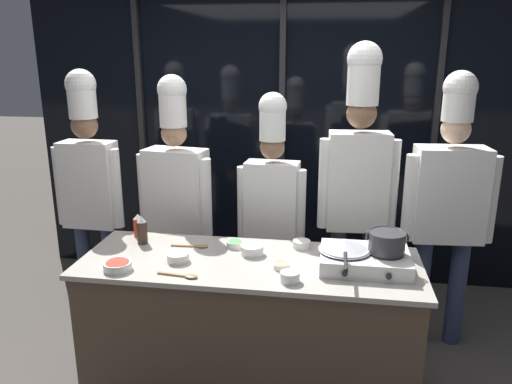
{
  "coord_description": "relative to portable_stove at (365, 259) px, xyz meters",
  "views": [
    {
      "loc": [
        0.46,
        -2.66,
        2.09
      ],
      "look_at": [
        0.0,
        0.25,
        1.24
      ],
      "focal_mm": 35.0,
      "sensor_mm": 36.0,
      "label": 1
    }
  ],
  "objects": [
    {
      "name": "prep_bowl_mushrooms",
      "position": [
        -0.46,
        -0.09,
        -0.03
      ],
      "size": [
        0.1,
        0.1,
        0.03
      ],
      "color": "white",
      "rests_on": "demo_counter"
    },
    {
      "name": "serving_spoon_slotted",
      "position": [
        -1.02,
        0.14,
        -0.04
      ],
      "size": [
        0.24,
        0.05,
        0.02
      ],
      "color": "olive",
      "rests_on": "demo_counter"
    },
    {
      "name": "demo_counter",
      "position": [
        -0.66,
        -0.01,
        -0.49
      ],
      "size": [
        2.0,
        0.72,
        0.89
      ],
      "color": "#4C3D2D",
      "rests_on": "ground_plane"
    },
    {
      "name": "prep_bowl_chili_flakes",
      "position": [
        -1.37,
        -0.25,
        -0.02
      ],
      "size": [
        0.16,
        0.16,
        0.05
      ],
      "color": "white",
      "rests_on": "demo_counter"
    },
    {
      "name": "prep_bowl_noodles",
      "position": [
        -0.4,
        -0.25,
        -0.02
      ],
      "size": [
        0.11,
        0.11,
        0.06
      ],
      "color": "white",
      "rests_on": "demo_counter"
    },
    {
      "name": "chef_sous",
      "position": [
        -1.34,
        0.74,
        0.14
      ],
      "size": [
        0.58,
        0.3,
        1.92
      ],
      "rotation": [
        0.0,
        0.0,
        2.97
      ],
      "color": "#2D3856",
      "rests_on": "ground_plane"
    },
    {
      "name": "chef_pastry",
      "position": [
        -0.02,
        0.76,
        0.32
      ],
      "size": [
        0.55,
        0.24,
        2.14
      ],
      "rotation": [
        0.0,
        0.0,
        3.21
      ],
      "color": "#4C4C51",
      "rests_on": "ground_plane"
    },
    {
      "name": "squeeze_bottle_chili",
      "position": [
        -1.46,
        0.28,
        0.02
      ],
      "size": [
        0.06,
        0.06,
        0.15
      ],
      "color": "red",
      "rests_on": "demo_counter"
    },
    {
      "name": "serving_spoon_solid",
      "position": [
        -0.97,
        -0.28,
        -0.04
      ],
      "size": [
        0.24,
        0.06,
        0.02
      ],
      "color": "olive",
      "rests_on": "demo_counter"
    },
    {
      "name": "prep_bowl_rice",
      "position": [
        -0.67,
        0.08,
        -0.01
      ],
      "size": [
        0.14,
        0.14,
        0.06
      ],
      "color": "white",
      "rests_on": "demo_counter"
    },
    {
      "name": "chef_apprentice",
      "position": [
        0.59,
        0.76,
        0.18
      ],
      "size": [
        0.62,
        0.28,
        1.96
      ],
      "rotation": [
        0.0,
        0.0,
        3.22
      ],
      "color": "#2D3856",
      "rests_on": "ground_plane"
    },
    {
      "name": "portable_stove",
      "position": [
        0.0,
        0.0,
        0.0
      ],
      "size": [
        0.5,
        0.39,
        0.1
      ],
      "color": "silver",
      "rests_on": "demo_counter"
    },
    {
      "name": "window_wall_back",
      "position": [
        -0.66,
        1.76,
        0.41
      ],
      "size": [
        4.61,
        0.09,
        2.7
      ],
      "color": "black",
      "rests_on": "ground_plane"
    },
    {
      "name": "prep_bowl_scallions",
      "position": [
        -0.79,
        0.18,
        -0.03
      ],
      "size": [
        0.11,
        0.11,
        0.04
      ],
      "color": "white",
      "rests_on": "demo_counter"
    },
    {
      "name": "stock_pot",
      "position": [
        0.11,
        0.0,
        0.12
      ],
      "size": [
        0.23,
        0.21,
        0.12
      ],
      "color": "#333335",
      "rests_on": "portable_stove"
    },
    {
      "name": "prep_bowl_garlic",
      "position": [
        -0.37,
        0.24,
        -0.02
      ],
      "size": [
        0.11,
        0.11,
        0.05
      ],
      "color": "white",
      "rests_on": "demo_counter"
    },
    {
      "name": "chef_line",
      "position": [
        -0.63,
        0.75,
        0.11
      ],
      "size": [
        0.5,
        0.23,
        1.81
      ],
      "rotation": [
        0.0,
        0.0,
        3.06
      ],
      "color": "#232326",
      "rests_on": "ground_plane"
    },
    {
      "name": "chef_head",
      "position": [
        -1.99,
        0.68,
        0.21
      ],
      "size": [
        0.52,
        0.22,
        1.96
      ],
      "rotation": [
        0.0,
        0.0,
        3.12
      ],
      "color": "#2D3856",
      "rests_on": "ground_plane"
    },
    {
      "name": "squeeze_bottle_soy",
      "position": [
        -1.38,
        0.15,
        0.04
      ],
      "size": [
        0.07,
        0.07,
        0.19
      ],
      "color": "#332319",
      "rests_on": "demo_counter"
    },
    {
      "name": "prep_bowl_ginger",
      "position": [
        -1.07,
        -0.08,
        -0.02
      ],
      "size": [
        0.13,
        0.13,
        0.05
      ],
      "color": "white",
      "rests_on": "demo_counter"
    },
    {
      "name": "frying_pan",
      "position": [
        -0.11,
        -0.0,
        0.08
      ],
      "size": [
        0.3,
        0.52,
        0.05
      ],
      "color": "#ADAFB5",
      "rests_on": "portable_stove"
    }
  ]
}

